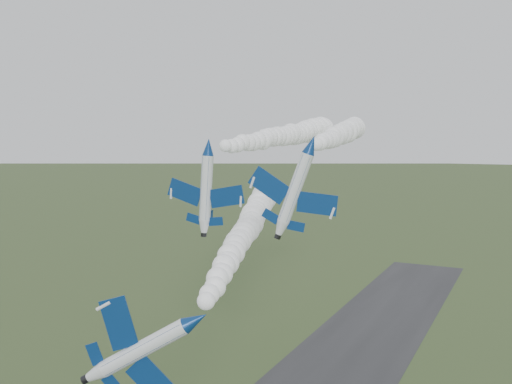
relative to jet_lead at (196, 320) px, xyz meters
The scene contains 6 objects.
jet_lead is the anchor object (origin of this frame).
smoke_trail_jet_lead 42.11m from the jet_lead, 110.95° to the left, with size 5.34×77.93×5.34m, color white, non-canonical shape.
jet_pair_left 30.87m from the jet_lead, 118.57° to the left, with size 11.15×13.31×3.31m.
smoke_trail_jet_pair_left 61.87m from the jet_lead, 105.62° to the left, with size 5.00×60.73×5.00m, color white, non-canonical shape.
jet_pair_right 28.79m from the jet_lead, 86.75° to the left, with size 11.05×13.71×4.58m.
smoke_trail_jet_pair_right 61.35m from the jet_lead, 95.62° to the left, with size 4.65×62.54×4.65m, color white, non-canonical shape.
Camera 1 is at (33.34, -47.14, 45.62)m, focal length 40.00 mm.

